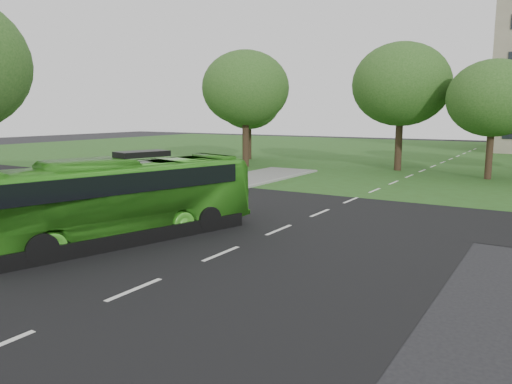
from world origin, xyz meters
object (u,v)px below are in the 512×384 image
tree_park_f (249,103)px  bus (117,200)px  tree_park_a (245,88)px  tree_park_c (493,98)px  tree_park_b (401,85)px

tree_park_f → bus: tree_park_f is taller
tree_park_a → tree_park_c: size_ratio=1.19×
tree_park_a → tree_park_c: bearing=5.7°
tree_park_b → bus: tree_park_b is taller
tree_park_c → bus: (-9.55, -25.63, -4.12)m
tree_park_a → tree_park_f: size_ratio=1.20×
tree_park_a → tree_park_b: 12.78m
bus → tree_park_b: bearing=100.7°
bus → tree_park_a: bearing=128.0°
tree_park_f → tree_park_b: bearing=-7.2°
tree_park_a → tree_park_c: (19.11, 1.91, -1.08)m
tree_park_f → bus: 32.64m
bus → tree_park_c: bearing=85.6°
tree_park_b → tree_park_f: bearing=172.8°
tree_park_c → bus: bearing=-110.4°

